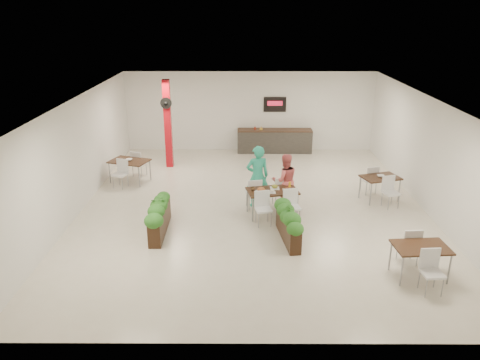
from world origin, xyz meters
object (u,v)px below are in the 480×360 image
side_table_a (129,164)px  side_table_b (380,181)px  diner_woman (285,180)px  planter_right (288,222)px  service_counter (274,140)px  planter_left (159,214)px  red_column (168,123)px  diner_man (257,176)px  side_table_c (421,252)px  main_table (272,194)px

side_table_a → side_table_b: 8.13m
diner_woman → side_table_b: 2.99m
planter_right → side_table_a: 6.50m
diner_woman → service_counter: bearing=-102.3°
service_counter → planter_left: bearing=-115.4°
red_column → planter_right: red_column is taller
planter_left → side_table_a: planter_left is taller
red_column → diner_man: 4.88m
diner_woman → side_table_c: bearing=111.9°
red_column → diner_man: size_ratio=1.73×
service_counter → side_table_a: service_counter is taller
diner_man → diner_woman: size_ratio=1.15×
red_column → planter_right: size_ratio=1.79×
service_counter → diner_woman: service_counter is taller
planter_left → side_table_b: size_ratio=1.18×
diner_man → main_table: bearing=109.2°
diner_woman → side_table_a: bearing=-33.8°
red_column → diner_woman: bearing=-43.1°
side_table_c → diner_man: bearing=126.6°
diner_man → side_table_c: (3.40, -3.92, -0.31)m
side_table_b → side_table_c: size_ratio=1.01×
side_table_b → side_table_c: same height
red_column → service_counter: 4.56m
service_counter → side_table_b: service_counter is taller
service_counter → red_column: bearing=-155.0°
side_table_b → red_column: bearing=137.6°
planter_left → side_table_a: bearing=113.2°
diner_man → diner_woman: 0.81m
red_column → side_table_b: bearing=-25.0°
service_counter → diner_man: service_counter is taller
service_counter → side_table_a: size_ratio=1.80×
red_column → diner_woman: size_ratio=1.99×
service_counter → side_table_c: service_counter is taller
side_table_b → planter_left: bearing=-178.1°
planter_right → side_table_b: bearing=41.1°
diner_woman → planter_left: 3.84m
red_column → side_table_c: bearing=-49.3°
side_table_c → side_table_a: bearing=137.7°
main_table → side_table_a: 5.36m
main_table → side_table_c: 4.43m
side_table_a → planter_left: bearing=-47.7°
planter_right → side_table_b: (3.02, 2.64, 0.14)m
planter_right → side_table_c: 3.20m
red_column → main_table: size_ratio=1.75×
main_table → diner_woman: diner_woman is taller
service_counter → planter_left: 8.08m
diner_man → planter_left: (-2.60, -1.75, -0.41)m
main_table → diner_man: bearing=120.8°
diner_man → side_table_c: bearing=119.3°
diner_man → planter_right: (0.72, -2.17, -0.44)m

